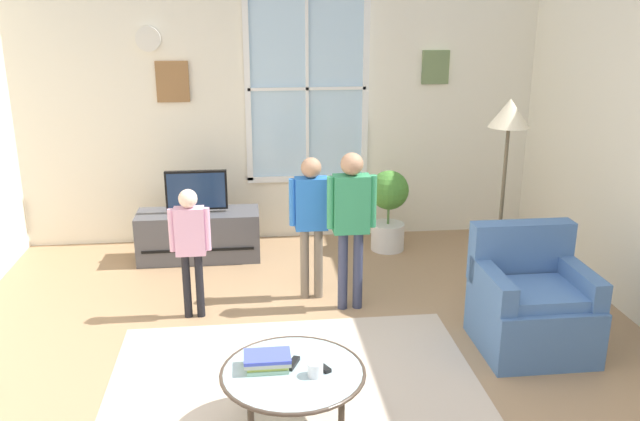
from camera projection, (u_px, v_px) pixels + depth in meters
ground_plane at (313, 405)px, 4.14m from camera, size 5.87×6.87×0.02m
back_wall at (282, 103)px, 6.73m from camera, size 5.27×0.17×2.84m
area_rug at (297, 404)px, 4.13m from camera, size 2.45×2.25×0.01m
tv_stand at (199, 235)px, 6.43m from camera, size 1.17×0.45×0.48m
television at (196, 191)px, 6.29m from camera, size 0.59×0.08×0.41m
armchair at (531, 305)px, 4.75m from camera, size 0.76×0.74×0.87m
coffee_table at (293, 375)px, 3.73m from camera, size 0.83×0.83×0.42m
book_stack at (267, 361)px, 3.74m from camera, size 0.27×0.17×0.09m
cup at (315, 369)px, 3.67m from camera, size 0.09×0.09×0.08m
remote_near_books at (293, 363)px, 3.78m from camera, size 0.09×0.14×0.02m
remote_near_cup at (322, 366)px, 3.75m from camera, size 0.10×0.14×0.02m
person_blue_shirt at (311, 212)px, 5.41m from camera, size 0.37×0.17×1.22m
person_pink_shirt at (190, 239)px, 5.09m from camera, size 0.32×0.15×1.06m
person_green_shirt at (351, 213)px, 5.20m from camera, size 0.39×0.18×1.31m
potted_plant_by_window at (389, 206)px, 6.60m from camera, size 0.39×0.39×0.82m
floor_lamp at (508, 134)px, 5.11m from camera, size 0.32×0.32×1.71m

